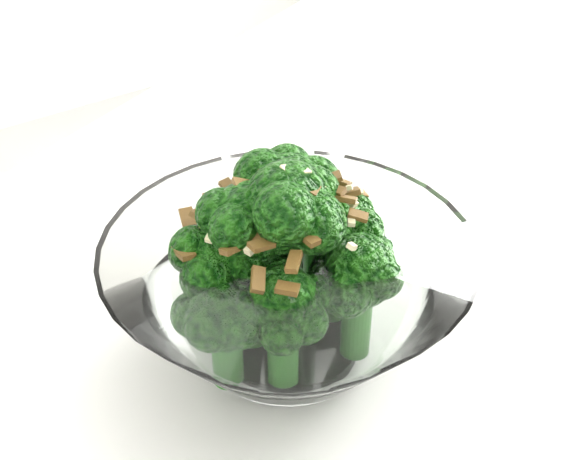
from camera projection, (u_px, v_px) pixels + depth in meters
table at (526, 292)px, 0.64m from camera, size 1.42×1.21×0.75m
broccoli_dish at (287, 285)px, 0.46m from camera, size 0.21×0.21×0.13m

